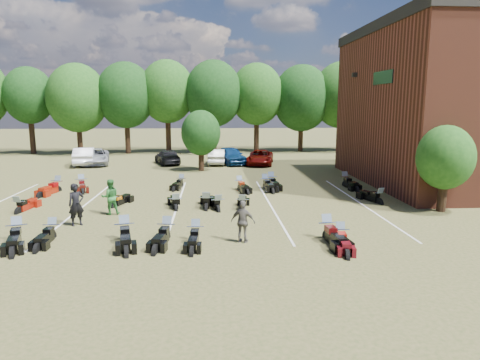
{
  "coord_description": "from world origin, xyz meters",
  "views": [
    {
      "loc": [
        -1.12,
        -19.45,
        5.34
      ],
      "look_at": [
        0.43,
        4.0,
        1.2
      ],
      "focal_mm": 32.0,
      "sensor_mm": 36.0,
      "label": 1
    }
  ],
  "objects": [
    {
      "name": "car_6",
      "position": [
        3.23,
        18.69,
        0.66
      ],
      "size": [
        3.0,
        5.06,
        1.32
      ],
      "primitive_type": "imported",
      "rotation": [
        0.0,
        0.0,
        -0.18
      ],
      "color": "#5A0805",
      "rests_on": "ground"
    },
    {
      "name": "person_black",
      "position": [
        -7.19,
        -0.44,
        0.96
      ],
      "size": [
        0.83,
        0.77,
        1.91
      ],
      "primitive_type": "imported",
      "rotation": [
        0.0,
        0.0,
        0.6
      ],
      "color": "black",
      "rests_on": "ground"
    },
    {
      "name": "tree_line",
      "position": [
        -1.0,
        29.0,
        6.31
      ],
      "size": [
        56.0,
        6.0,
        9.79
      ],
      "color": "black",
      "rests_on": "ground"
    },
    {
      "name": "motorcycle_10",
      "position": [
        0.39,
        1.71,
        0.0
      ],
      "size": [
        0.95,
        2.23,
        1.2
      ],
      "primitive_type": null,
      "rotation": [
        0.0,
        0.0,
        3.02
      ],
      "color": "black",
      "rests_on": "ground"
    },
    {
      "name": "motorcycle_14",
      "position": [
        -9.52,
        8.17,
        0.0
      ],
      "size": [
        1.46,
        2.46,
        1.31
      ],
      "primitive_type": null,
      "rotation": [
        0.0,
        0.0,
        0.33
      ],
      "color": "#420D09",
      "rests_on": "ground"
    },
    {
      "name": "young_tree_midfield",
      "position": [
        -2.0,
        15.5,
        3.09
      ],
      "size": [
        3.2,
        3.2,
        4.7
      ],
      "color": "black",
      "rests_on": "ground"
    },
    {
      "name": "motorcycle_20",
      "position": [
        7.68,
        7.89,
        0.0
      ],
      "size": [
        1.03,
        2.52,
        1.36
      ],
      "primitive_type": null,
      "rotation": [
        0.0,
        0.0,
        0.1
      ],
      "color": "black",
      "rests_on": "ground"
    },
    {
      "name": "motorcycle_7",
      "position": [
        -10.79,
        1.98,
        0.0
      ],
      "size": [
        1.0,
        2.28,
        1.23
      ],
      "primitive_type": null,
      "rotation": [
        0.0,
        0.0,
        3.0
      ],
      "color": "maroon",
      "rests_on": "ground"
    },
    {
      "name": "parking_lines",
      "position": [
        -3.0,
        3.0,
        0.01
      ],
      "size": [
        20.1,
        14.0,
        0.01
      ],
      "color": "silver",
      "rests_on": "ground"
    },
    {
      "name": "motorcycle_15",
      "position": [
        -10.76,
        7.35,
        0.0
      ],
      "size": [
        1.31,
        2.59,
        1.38
      ],
      "primitive_type": null,
      "rotation": [
        0.0,
        0.0,
        -0.22
      ],
      "color": "maroon",
      "rests_on": "ground"
    },
    {
      "name": "motorcycle_8",
      "position": [
        -6.31,
        2.96,
        0.0
      ],
      "size": [
        1.33,
        2.19,
        1.16
      ],
      "primitive_type": null,
      "rotation": [
        0.0,
        0.0,
        2.8
      ],
      "color": "black",
      "rests_on": "ground"
    },
    {
      "name": "motorcycle_6",
      "position": [
        3.82,
        -3.8,
        0.0
      ],
      "size": [
        0.98,
        2.23,
        1.2
      ],
      "primitive_type": null,
      "rotation": [
        0.0,
        0.0,
        -0.14
      ],
      "color": "#510B12",
      "rests_on": "ground"
    },
    {
      "name": "motorcycle_4",
      "position": [
        -1.8,
        -3.06,
        0.0
      ],
      "size": [
        0.8,
        2.21,
        1.21
      ],
      "primitive_type": null,
      "rotation": [
        0.0,
        0.0,
        -0.05
      ],
      "color": "black",
      "rests_on": "ground"
    },
    {
      "name": "motorcycle_17",
      "position": [
        0.63,
        7.32,
        0.0
      ],
      "size": [
        1.18,
        2.28,
        1.22
      ],
      "primitive_type": null,
      "rotation": [
        0.0,
        0.0,
        0.23
      ],
      "color": "black",
      "rests_on": "ground"
    },
    {
      "name": "person_grey",
      "position": [
        0.07,
        -3.32,
        0.84
      ],
      "size": [
        1.06,
        0.75,
        1.67
      ],
      "primitive_type": "imported",
      "rotation": [
        0.0,
        0.0,
        2.75
      ],
      "color": "#5C574F",
      "rests_on": "ground"
    },
    {
      "name": "motorcycle_2",
      "position": [
        -4.62,
        -2.79,
        0.0
      ],
      "size": [
        1.33,
        2.63,
        1.4
      ],
      "primitive_type": null,
      "rotation": [
        0.0,
        0.0,
        0.22
      ],
      "color": "black",
      "rests_on": "ground"
    },
    {
      "name": "motorcycle_11",
      "position": [
        -1.44,
        2.07,
        0.0
      ],
      "size": [
        0.79,
        2.4,
        1.33
      ],
      "primitive_type": null,
      "rotation": [
        0.0,
        0.0,
        3.13
      ],
      "color": "black",
      "rests_on": "ground"
    },
    {
      "name": "motorcycle_13",
      "position": [
        7.97,
        2.81,
        0.0
      ],
      "size": [
        1.33,
        2.39,
        1.27
      ],
      "primitive_type": null,
      "rotation": [
        0.0,
        0.0,
        3.42
      ],
      "color": "black",
      "rests_on": "ground"
    },
    {
      "name": "ground",
      "position": [
        0.0,
        0.0,
        0.0
      ],
      "size": [
        160.0,
        160.0,
        0.0
      ],
      "primitive_type": "plane",
      "color": "brown",
      "rests_on": "ground"
    },
    {
      "name": "motorcycle_3",
      "position": [
        -2.97,
        -2.77,
        0.0
      ],
      "size": [
        1.07,
        2.41,
        1.29
      ],
      "primitive_type": null,
      "rotation": [
        0.0,
        0.0,
        -0.15
      ],
      "color": "black",
      "rests_on": "ground"
    },
    {
      "name": "car_4",
      "position": [
        0.6,
        19.28,
        0.78
      ],
      "size": [
        3.13,
        4.93,
        1.57
      ],
      "primitive_type": "imported",
      "rotation": [
        0.0,
        0.0,
        0.3
      ],
      "color": "navy",
      "rests_on": "ground"
    },
    {
      "name": "motorcycle_18",
      "position": [
        2.78,
        8.19,
        0.0
      ],
      "size": [
        0.94,
        2.46,
        1.35
      ],
      "primitive_type": null,
      "rotation": [
        0.0,
        0.0,
        0.07
      ],
      "color": "black",
      "rests_on": "ground"
    },
    {
      "name": "car_1",
      "position": [
        -12.51,
        19.48,
        0.8
      ],
      "size": [
        2.58,
        5.07,
        1.59
      ],
      "primitive_type": "imported",
      "rotation": [
        0.0,
        0.0,
        3.33
      ],
      "color": "silver",
      "rests_on": "ground"
    },
    {
      "name": "car_2",
      "position": [
        -11.69,
        19.67,
        0.72
      ],
      "size": [
        3.39,
        5.54,
        1.44
      ],
      "primitive_type": "imported",
      "rotation": [
        0.0,
        0.0,
        0.21
      ],
      "color": "#92939A",
      "rests_on": "ground"
    },
    {
      "name": "person_green",
      "position": [
        -6.14,
        1.45,
        0.88
      ],
      "size": [
        1.02,
        0.9,
        1.75
      ],
      "primitive_type": "imported",
      "rotation": [
        0.0,
        0.0,
        3.46
      ],
      "color": "#296F2D",
      "rests_on": "ground"
    },
    {
      "name": "car_5",
      "position": [
        -0.7,
        19.3,
        0.69
      ],
      "size": [
        1.61,
        4.23,
        1.38
      ],
      "primitive_type": "imported",
      "rotation": [
        0.0,
        0.0,
        3.11
      ],
      "color": "#9C9D99",
      "rests_on": "ground"
    },
    {
      "name": "car_7",
      "position": [
        14.72,
        20.42,
        0.67
      ],
      "size": [
        3.41,
        4.95,
        1.33
      ],
      "primitive_type": "imported",
      "rotation": [
        0.0,
        0.0,
        3.52
      ],
      "color": "#3C3C41",
      "rests_on": "ground"
    },
    {
      "name": "car_3",
      "position": [
        -5.19,
        19.75,
        0.64
      ],
      "size": [
        2.99,
        4.71,
        1.27
      ],
      "primitive_type": "imported",
      "rotation": [
        0.0,
        0.0,
        3.44
      ],
      "color": "black",
      "rests_on": "ground"
    },
    {
      "name": "motorcycle_12",
      "position": [
        -0.85,
        1.74,
        0.0
      ],
      "size": [
        1.13,
        2.3,
        1.23
      ],
      "primitive_type": null,
      "rotation": [
        0.0,
        0.0,
        3.35
      ],
      "color": "black",
      "rests_on": "ground"
    },
    {
      "name": "motorcycle_5",
      "position": [
        3.48,
        -3.17,
        0.0
      ],
      "size": [
        1.02,
        2.58,
        1.4
      ],
      "primitive_type": null,
      "rotation": [
        0.0,
        0.0,
        0.09
      ],
      "color": "black",
      "rests_on": "ground"
    },
    {
      "name": "motorcycle_0",
      "position": [
        -7.6,
        -2.39,
        0.0
      ],
      "size": [
        0.7,
        2.17,
        1.21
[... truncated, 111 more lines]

